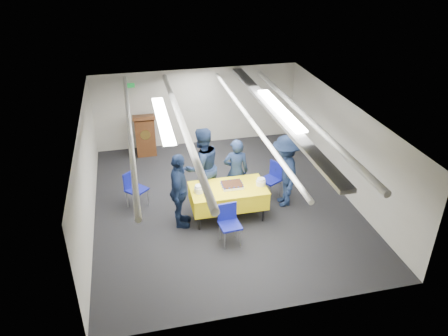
# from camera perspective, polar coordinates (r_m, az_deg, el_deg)

# --- Properties ---
(ground) EXTENTS (7.00, 7.00, 0.00)m
(ground) POSITION_cam_1_polar(r_m,az_deg,el_deg) (10.52, -0.11, -4.51)
(ground) COLOR black
(ground) RESTS_ON ground
(room_shell) EXTENTS (6.00, 7.00, 2.30)m
(room_shell) POSITION_cam_1_polar(r_m,az_deg,el_deg) (10.04, -0.12, 5.52)
(room_shell) COLOR beige
(room_shell) RESTS_ON ground
(serving_table) EXTENTS (1.68, 0.93, 0.77)m
(serving_table) POSITION_cam_1_polar(r_m,az_deg,el_deg) (9.72, 0.53, -3.64)
(serving_table) COLOR black
(serving_table) RESTS_ON ground
(sheet_cake) EXTENTS (0.48, 0.37, 0.09)m
(sheet_cake) POSITION_cam_1_polar(r_m,az_deg,el_deg) (9.63, 1.06, -2.23)
(sheet_cake) COLOR white
(sheet_cake) RESTS_ON serving_table
(plate_stack_left) EXTENTS (0.20, 0.20, 0.18)m
(plate_stack_left) POSITION_cam_1_polar(r_m,az_deg,el_deg) (9.42, -3.31, -2.77)
(plate_stack_left) COLOR white
(plate_stack_left) RESTS_ON serving_table
(plate_stack_right) EXTENTS (0.21, 0.21, 0.16)m
(plate_stack_right) POSITION_cam_1_polar(r_m,az_deg,el_deg) (9.71, 4.84, -1.84)
(plate_stack_right) COLOR white
(plate_stack_right) RESTS_ON serving_table
(podium) EXTENTS (0.62, 0.53, 1.25)m
(podium) POSITION_cam_1_polar(r_m,az_deg,el_deg) (12.73, -10.26, 4.33)
(podium) COLOR #5E3117
(podium) RESTS_ON ground
(chair_near) EXTENTS (0.45, 0.45, 0.87)m
(chair_near) POSITION_cam_1_polar(r_m,az_deg,el_deg) (9.01, 0.62, -6.78)
(chair_near) COLOR gray
(chair_near) RESTS_ON ground
(chair_right) EXTENTS (0.57, 0.57, 0.87)m
(chair_right) POSITION_cam_1_polar(r_m,az_deg,el_deg) (10.62, 6.42, -1.01)
(chair_right) COLOR gray
(chair_right) RESTS_ON ground
(chair_left) EXTENTS (0.59, 0.59, 0.87)m
(chair_left) POSITION_cam_1_polar(r_m,az_deg,el_deg) (10.36, -11.70, -2.29)
(chair_left) COLOR gray
(chair_left) RESTS_ON ground
(sailor_a) EXTENTS (0.64, 0.47, 1.63)m
(sailor_a) POSITION_cam_1_polar(r_m,az_deg,el_deg) (10.16, 1.58, -0.45)
(sailor_a) COLOR black
(sailor_a) RESTS_ON ground
(sailor_b) EXTENTS (1.13, 1.02, 1.91)m
(sailor_b) POSITION_cam_1_polar(r_m,az_deg,el_deg) (10.08, -2.89, 0.16)
(sailor_b) COLOR black
(sailor_b) RESTS_ON ground
(sailor_c) EXTENTS (0.64, 1.08, 1.73)m
(sailor_c) POSITION_cam_1_polar(r_m,az_deg,el_deg) (9.36, -5.86, -3.02)
(sailor_c) COLOR black
(sailor_c) RESTS_ON ground
(sailor_d) EXTENTS (0.72, 1.17, 1.75)m
(sailor_d) POSITION_cam_1_polar(r_m,az_deg,el_deg) (10.14, 7.94, -0.42)
(sailor_d) COLOR black
(sailor_d) RESTS_ON ground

